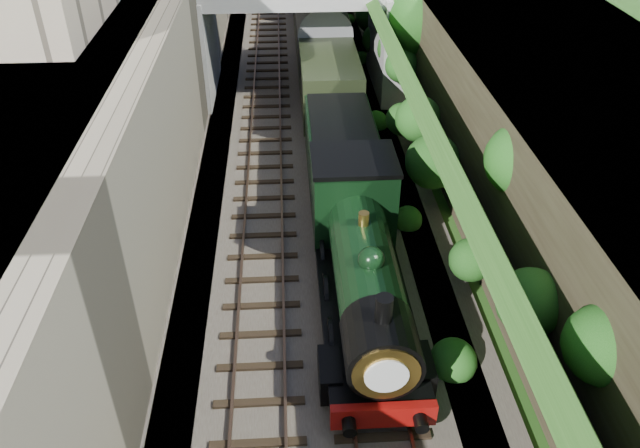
{
  "coord_description": "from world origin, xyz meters",
  "views": [
    {
      "loc": [
        -1.02,
        -9.24,
        13.88
      ],
      "look_at": [
        0.0,
        7.58,
        2.22
      ],
      "focal_mm": 35.0,
      "sensor_mm": 36.0,
      "label": 1
    }
  ],
  "objects_px": {
    "tree": "(422,20)",
    "locomotive": "(362,264)",
    "tender": "(341,158)",
    "road_bridge": "(319,18)"
  },
  "relations": [
    {
      "from": "tree",
      "to": "locomotive",
      "type": "bearing_deg",
      "value": -106.7
    },
    {
      "from": "tree",
      "to": "locomotive",
      "type": "height_order",
      "value": "tree"
    },
    {
      "from": "tree",
      "to": "tender",
      "type": "bearing_deg",
      "value": -119.46
    },
    {
      "from": "road_bridge",
      "to": "tree",
      "type": "distance_m",
      "value": 5.6
    },
    {
      "from": "road_bridge",
      "to": "tender",
      "type": "relative_size",
      "value": 2.67
    },
    {
      "from": "road_bridge",
      "to": "tender",
      "type": "bearing_deg",
      "value": -88.65
    },
    {
      "from": "road_bridge",
      "to": "tender",
      "type": "distance_m",
      "value": 11.14
    },
    {
      "from": "road_bridge",
      "to": "locomotive",
      "type": "relative_size",
      "value": 1.56
    },
    {
      "from": "tender",
      "to": "road_bridge",
      "type": "bearing_deg",
      "value": 91.35
    },
    {
      "from": "road_bridge",
      "to": "locomotive",
      "type": "bearing_deg",
      "value": -89.2
    }
  ]
}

